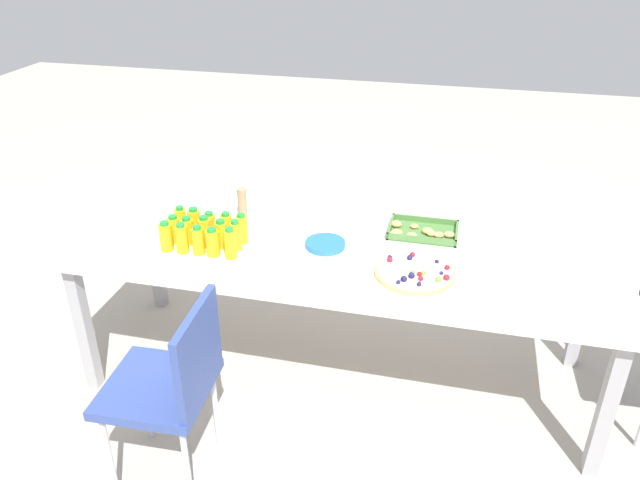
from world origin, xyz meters
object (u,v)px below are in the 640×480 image
at_px(juice_bottle_5, 174,230).
at_px(juice_bottle_13, 226,227).
at_px(cardboard_tube, 242,203).
at_px(party_table, 340,258).
at_px(juice_bottle_0, 166,237).
at_px(juice_bottle_11, 194,223).
at_px(juice_bottle_10, 181,221).
at_px(juice_bottle_12, 210,226).
at_px(juice_bottle_2, 198,241).
at_px(juice_bottle_6, 187,231).
at_px(juice_bottle_7, 205,232).
at_px(juice_bottle_3, 213,243).
at_px(juice_bottle_8, 221,234).
at_px(chair_near_left, 173,380).
at_px(juice_bottle_1, 182,239).
at_px(juice_bottle_9, 236,236).
at_px(plate_stack, 325,244).
at_px(napkin_stack, 114,228).
at_px(juice_bottle_4, 230,244).
at_px(fruit_pizza, 415,272).
at_px(snack_tray, 421,231).
at_px(juice_bottle_14, 242,229).

xyz_separation_m(juice_bottle_5, juice_bottle_13, (0.23, 0.07, 0.00)).
relative_size(juice_bottle_5, cardboard_tube, 0.88).
height_order(party_table, juice_bottle_0, juice_bottle_0).
height_order(juice_bottle_0, juice_bottle_11, juice_bottle_11).
xyz_separation_m(juice_bottle_10, juice_bottle_12, (0.15, -0.01, -0.00)).
bearing_deg(juice_bottle_2, juice_bottle_11, 118.97).
bearing_deg(cardboard_tube, juice_bottle_12, -106.48).
xyz_separation_m(juice_bottle_6, juice_bottle_7, (0.09, -0.00, 0.01)).
relative_size(juice_bottle_3, juice_bottle_8, 0.98).
bearing_deg(chair_near_left, juice_bottle_10, 17.63).
distance_m(juice_bottle_1, juice_bottle_9, 0.24).
distance_m(party_table, juice_bottle_0, 0.79).
distance_m(juice_bottle_9, cardboard_tube, 0.33).
bearing_deg(juice_bottle_1, juice_bottle_12, 66.18).
relative_size(party_table, juice_bottle_12, 18.79).
xyz_separation_m(juice_bottle_9, plate_stack, (0.38, 0.12, -0.06)).
relative_size(juice_bottle_5, napkin_stack, 0.89).
xyz_separation_m(chair_near_left, plate_stack, (0.42, 0.75, 0.25)).
distance_m(juice_bottle_3, juice_bottle_4, 0.08).
bearing_deg(juice_bottle_13, juice_bottle_3, -93.74).
distance_m(juice_bottle_11, cardboard_tube, 0.28).
bearing_deg(juice_bottle_8, juice_bottle_4, -48.20).
xyz_separation_m(juice_bottle_2, juice_bottle_5, (-0.15, 0.08, -0.00)).
distance_m(fruit_pizza, napkin_stack, 1.44).
xyz_separation_m(juice_bottle_0, juice_bottle_4, (0.30, 0.00, 0.00)).
height_order(juice_bottle_13, cardboard_tube, cardboard_tube).
bearing_deg(juice_bottle_10, napkin_stack, -173.72).
relative_size(chair_near_left, juice_bottle_0, 5.91).
xyz_separation_m(juice_bottle_6, plate_stack, (0.62, 0.12, -0.05)).
bearing_deg(juice_bottle_5, juice_bottle_1, -46.96).
xyz_separation_m(chair_near_left, fruit_pizza, (0.84, 0.60, 0.25)).
bearing_deg(juice_bottle_6, plate_stack, 10.62).
bearing_deg(juice_bottle_10, juice_bottle_5, -87.97).
height_order(chair_near_left, juice_bottle_8, juice_bottle_8).
distance_m(juice_bottle_4, juice_bottle_13, 0.17).
height_order(juice_bottle_11, snack_tray, juice_bottle_11).
bearing_deg(juice_bottle_8, chair_near_left, -87.27).
height_order(juice_bottle_4, juice_bottle_10, juice_bottle_4).
bearing_deg(juice_bottle_13, cardboard_tube, 92.85).
height_order(juice_bottle_7, juice_bottle_14, juice_bottle_7).
xyz_separation_m(juice_bottle_6, juice_bottle_13, (0.16, 0.07, 0.00)).
distance_m(juice_bottle_2, juice_bottle_8, 0.11).
relative_size(juice_bottle_6, napkin_stack, 0.89).
height_order(juice_bottle_10, fruit_pizza, juice_bottle_10).
height_order(chair_near_left, juice_bottle_7, juice_bottle_7).
bearing_deg(juice_bottle_10, juice_bottle_3, -34.83).
bearing_deg(plate_stack, party_table, 11.94).
bearing_deg(juice_bottle_6, juice_bottle_5, 179.25).
bearing_deg(party_table, juice_bottle_7, -167.68).
xyz_separation_m(juice_bottle_9, juice_bottle_11, (-0.23, 0.08, -0.00)).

